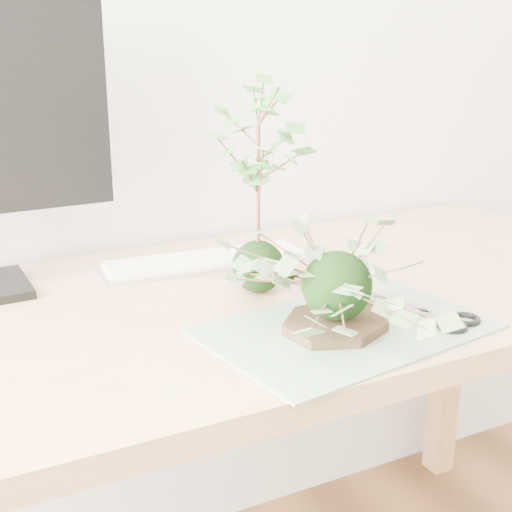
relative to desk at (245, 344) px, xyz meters
name	(u,v)px	position (x,y,z in m)	size (l,w,h in m)	color
desk	(245,344)	(0.00, 0.00, 0.00)	(1.60, 0.70, 0.74)	tan
cutting_mat	(346,328)	(0.07, -0.20, 0.09)	(0.41, 0.27, 0.00)	#6B9C70
stone_dish	(336,323)	(0.06, -0.19, 0.10)	(0.18, 0.18, 0.01)	black
ivy_kokedama	(338,254)	(0.06, -0.19, 0.21)	(0.34, 0.34, 0.21)	black
maple_kokedama	(258,139)	(0.03, 0.01, 0.35)	(0.20, 0.20, 0.37)	black
keyboard	(205,261)	(0.01, 0.18, 0.10)	(0.42, 0.15, 0.02)	silver
scissors	(441,319)	(0.21, -0.24, 0.10)	(0.10, 0.20, 0.01)	gray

